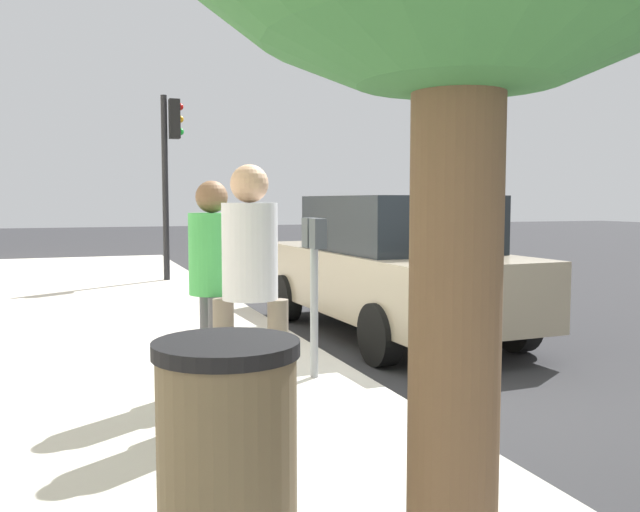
% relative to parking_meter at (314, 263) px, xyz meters
% --- Properties ---
extents(ground_plane, '(80.00, 80.00, 0.00)m').
position_rel_parking_meter_xyz_m(ground_plane, '(0.31, -0.45, -1.17)').
color(ground_plane, '#2B2B2D').
rests_on(ground_plane, ground).
extents(sidewalk_slab, '(28.00, 6.00, 0.15)m').
position_rel_parking_meter_xyz_m(sidewalk_slab, '(0.31, 2.55, -1.09)').
color(sidewalk_slab, '#B7B2A8').
rests_on(sidewalk_slab, ground_plane).
extents(parking_meter, '(0.36, 0.12, 1.41)m').
position_rel_parking_meter_xyz_m(parking_meter, '(0.00, 0.00, 0.00)').
color(parking_meter, gray).
rests_on(parking_meter, sidewalk_slab).
extents(pedestrian_at_meter, '(0.52, 0.37, 1.72)m').
position_rel_parking_meter_xyz_m(pedestrian_at_meter, '(-0.23, 0.94, -0.01)').
color(pedestrian_at_meter, '#47474C').
rests_on(pedestrian_at_meter, sidewalk_slab).
extents(pedestrian_bystander, '(0.40, 0.51, 1.82)m').
position_rel_parking_meter_xyz_m(pedestrian_bystander, '(-0.91, 0.81, 0.06)').
color(pedestrian_bystander, '#726656').
rests_on(pedestrian_bystander, sidewalk_slab).
extents(parked_sedan_near, '(4.47, 2.10, 1.77)m').
position_rel_parking_meter_xyz_m(parked_sedan_near, '(2.13, -1.80, -0.27)').
color(parked_sedan_near, gray).
rests_on(parked_sedan_near, ground_plane).
extents(traffic_signal, '(0.24, 0.44, 3.60)m').
position_rel_parking_meter_xyz_m(traffic_signal, '(8.00, 0.12, 1.41)').
color(traffic_signal, black).
rests_on(traffic_signal, sidewalk_slab).
extents(trash_bin, '(0.59, 0.59, 1.01)m').
position_rel_parking_meter_xyz_m(trash_bin, '(-2.95, 1.43, -0.51)').
color(trash_bin, brown).
rests_on(trash_bin, sidewalk_slab).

